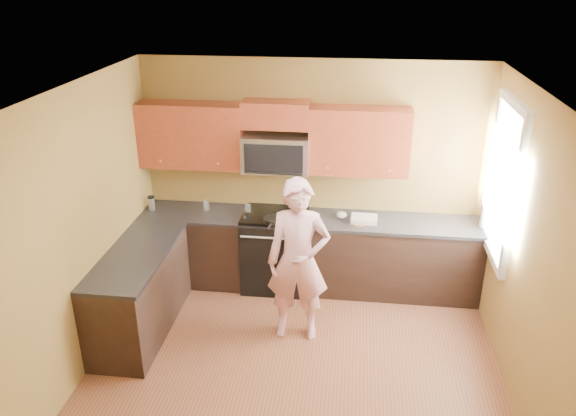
% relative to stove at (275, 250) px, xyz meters
% --- Properties ---
extents(floor, '(4.00, 4.00, 0.00)m').
position_rel_stove_xyz_m(floor, '(0.40, -1.68, -0.47)').
color(floor, brown).
rests_on(floor, ground).
extents(ceiling, '(4.00, 4.00, 0.00)m').
position_rel_stove_xyz_m(ceiling, '(0.40, -1.68, 2.23)').
color(ceiling, white).
rests_on(ceiling, ground).
extents(wall_back, '(4.00, 0.00, 4.00)m').
position_rel_stove_xyz_m(wall_back, '(0.40, 0.32, 0.88)').
color(wall_back, olive).
rests_on(wall_back, ground).
extents(wall_left, '(0.00, 4.00, 4.00)m').
position_rel_stove_xyz_m(wall_left, '(-1.60, -1.68, 0.88)').
color(wall_left, olive).
rests_on(wall_left, ground).
extents(wall_right, '(0.00, 4.00, 4.00)m').
position_rel_stove_xyz_m(wall_right, '(2.40, -1.68, 0.88)').
color(wall_right, olive).
rests_on(wall_right, ground).
extents(cabinet_back_run, '(4.00, 0.60, 0.88)m').
position_rel_stove_xyz_m(cabinet_back_run, '(0.40, 0.02, -0.03)').
color(cabinet_back_run, black).
rests_on(cabinet_back_run, floor).
extents(cabinet_left_run, '(0.60, 1.60, 0.88)m').
position_rel_stove_xyz_m(cabinet_left_run, '(-1.30, -1.08, -0.03)').
color(cabinet_left_run, black).
rests_on(cabinet_left_run, floor).
extents(countertop_back, '(4.00, 0.62, 0.04)m').
position_rel_stove_xyz_m(countertop_back, '(0.40, 0.01, 0.43)').
color(countertop_back, black).
rests_on(countertop_back, cabinet_back_run).
extents(countertop_left, '(0.62, 1.60, 0.04)m').
position_rel_stove_xyz_m(countertop_left, '(-1.29, -1.08, 0.43)').
color(countertop_left, black).
rests_on(countertop_left, cabinet_left_run).
extents(stove, '(0.76, 0.65, 0.95)m').
position_rel_stove_xyz_m(stove, '(0.00, 0.00, 0.00)').
color(stove, black).
rests_on(stove, floor).
extents(microwave, '(0.76, 0.40, 0.42)m').
position_rel_stove_xyz_m(microwave, '(0.00, 0.12, 0.97)').
color(microwave, silver).
rests_on(microwave, wall_back).
extents(upper_cab_left, '(1.22, 0.33, 0.75)m').
position_rel_stove_xyz_m(upper_cab_left, '(-0.99, 0.16, 0.97)').
color(upper_cab_left, maroon).
rests_on(upper_cab_left, wall_back).
extents(upper_cab_right, '(1.12, 0.33, 0.75)m').
position_rel_stove_xyz_m(upper_cab_right, '(0.94, 0.16, 0.97)').
color(upper_cab_right, maroon).
rests_on(upper_cab_right, wall_back).
extents(upper_cab_over_mw, '(0.76, 0.33, 0.30)m').
position_rel_stove_xyz_m(upper_cab_over_mw, '(0.00, 0.16, 1.62)').
color(upper_cab_over_mw, maroon).
rests_on(upper_cab_over_mw, wall_back).
extents(window, '(0.06, 1.06, 1.66)m').
position_rel_stove_xyz_m(window, '(2.38, -0.48, 1.17)').
color(window, white).
rests_on(window, wall_right).
extents(woman, '(0.66, 0.45, 1.75)m').
position_rel_stove_xyz_m(woman, '(0.38, -0.96, 0.40)').
color(woman, pink).
rests_on(woman, floor).
extents(frying_pan, '(0.31, 0.46, 0.06)m').
position_rel_stove_xyz_m(frying_pan, '(0.02, -0.22, 0.47)').
color(frying_pan, black).
rests_on(frying_pan, stove).
extents(butter_tub, '(0.13, 0.13, 0.09)m').
position_rel_stove_xyz_m(butter_tub, '(0.41, -0.13, 0.45)').
color(butter_tub, yellow).
rests_on(butter_tub, countertop_back).
extents(toast_slice, '(0.11, 0.11, 0.01)m').
position_rel_stove_xyz_m(toast_slice, '(0.99, -0.11, 0.45)').
color(toast_slice, '#B27F47').
rests_on(toast_slice, countertop_back).
extents(napkin_a, '(0.13, 0.14, 0.06)m').
position_rel_stove_xyz_m(napkin_a, '(0.08, -0.15, 0.48)').
color(napkin_a, silver).
rests_on(napkin_a, countertop_back).
extents(napkin_b, '(0.15, 0.16, 0.07)m').
position_rel_stove_xyz_m(napkin_b, '(0.78, 0.06, 0.48)').
color(napkin_b, silver).
rests_on(napkin_b, countertop_back).
extents(dish_towel, '(0.31, 0.25, 0.05)m').
position_rel_stove_xyz_m(dish_towel, '(1.04, -0.00, 0.47)').
color(dish_towel, white).
rests_on(dish_towel, countertop_back).
extents(travel_mug, '(0.09, 0.09, 0.17)m').
position_rel_stove_xyz_m(travel_mug, '(-1.50, 0.01, 0.45)').
color(travel_mug, silver).
rests_on(travel_mug, countertop_back).
extents(glass_a, '(0.07, 0.07, 0.12)m').
position_rel_stove_xyz_m(glass_a, '(-0.85, 0.09, 0.51)').
color(glass_a, silver).
rests_on(glass_a, countertop_back).
extents(glass_c, '(0.07, 0.07, 0.12)m').
position_rel_stove_xyz_m(glass_c, '(-0.33, 0.03, 0.51)').
color(glass_c, silver).
rests_on(glass_c, countertop_back).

